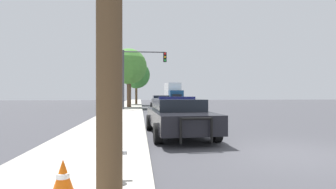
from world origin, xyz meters
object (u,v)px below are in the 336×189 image
object	(u,v)px
tree_sidewalk_mid	(129,67)
traffic_cone	(63,177)
police_car	(178,116)
box_truck	(173,92)
car_background_distant	(177,98)
traffic_light	(141,67)
car_background_midblock	(161,102)
tree_sidewalk_far	(136,75)
fire_hydrant	(112,151)

from	to	relation	value
tree_sidewalk_mid	traffic_cone	world-z (taller)	tree_sidewalk_mid
police_car	box_truck	bearing A→B (deg)	-99.67
car_background_distant	traffic_cone	world-z (taller)	car_background_distant
traffic_light	tree_sidewalk_mid	size ratio (longest dim) A/B	0.87
police_car	tree_sidewalk_mid	xyz separation A→B (m)	(-2.57, 18.23, 3.66)
car_background_midblock	tree_sidewalk_far	world-z (taller)	tree_sidewalk_far
car_background_midblock	car_background_distant	bearing A→B (deg)	77.56
tree_sidewalk_far	car_background_midblock	bearing A→B (deg)	-75.72
car_background_midblock	box_truck	xyz separation A→B (m)	(3.93, 21.29, 1.08)
fire_hydrant	tree_sidewalk_far	bearing A→B (deg)	89.99
traffic_light	police_car	bearing A→B (deg)	-84.57
fire_hydrant	tree_sidewalk_far	size ratio (longest dim) A/B	0.15
tree_sidewalk_mid	car_background_distant	bearing A→B (deg)	64.00
car_background_midblock	tree_sidewalk_far	distance (m)	10.58
police_car	car_background_distant	xyz separation A→B (m)	(4.60, 32.93, 0.04)
car_background_midblock	traffic_cone	bearing A→B (deg)	-97.67
tree_sidewalk_mid	tree_sidewalk_far	bearing A→B (deg)	84.53
fire_hydrant	box_truck	xyz separation A→B (m)	(6.41, 42.01, 1.23)
traffic_light	car_background_midblock	bearing A→B (deg)	32.26
fire_hydrant	tree_sidewalk_far	xyz separation A→B (m)	(0.01, 30.46, 3.45)
tree_sidewalk_far	police_car	bearing A→B (deg)	-85.70
police_car	fire_hydrant	size ratio (longest dim) A/B	6.07
car_background_distant	box_truck	bearing A→B (deg)	95.15
car_background_distant	tree_sidewalk_far	size ratio (longest dim) A/B	0.83
police_car	car_background_midblock	size ratio (longest dim) A/B	1.18
car_background_distant	traffic_cone	bearing A→B (deg)	-96.57
fire_hydrant	car_background_midblock	bearing A→B (deg)	83.16
traffic_cone	fire_hydrant	bearing A→B (deg)	49.54
box_truck	tree_sidewalk_far	xyz separation A→B (m)	(-6.41, -11.55, 2.21)
car_background_distant	tree_sidewalk_mid	xyz separation A→B (m)	(-7.17, -14.70, 3.62)
box_truck	police_car	bearing A→B (deg)	79.67
tree_sidewalk_mid	police_car	bearing A→B (deg)	-81.98
traffic_light	tree_sidewalk_far	world-z (taller)	tree_sidewalk_far
box_truck	tree_sidewalk_far	size ratio (longest dim) A/B	1.17
traffic_light	tree_sidewalk_far	size ratio (longest dim) A/B	0.94
traffic_light	box_truck	distance (m)	23.36
fire_hydrant	tree_sidewalk_mid	xyz separation A→B (m)	(-0.66, 23.44, 3.81)
fire_hydrant	traffic_light	distance (m)	19.79
fire_hydrant	traffic_cone	xyz separation A→B (m)	(-0.61, -0.71, -0.19)
tree_sidewalk_far	box_truck	bearing A→B (deg)	60.99
car_background_midblock	box_truck	distance (m)	21.68
fire_hydrant	traffic_cone	bearing A→B (deg)	-130.46
car_background_distant	car_background_midblock	xyz separation A→B (m)	(-4.02, -17.42, -0.04)
police_car	tree_sidewalk_mid	distance (m)	18.77
car_background_midblock	police_car	bearing A→B (deg)	-91.60
police_car	box_truck	distance (m)	37.09
car_background_midblock	fire_hydrant	bearing A→B (deg)	-96.30
box_truck	tree_sidewalk_mid	distance (m)	20.03
tree_sidewalk_mid	tree_sidewalk_far	world-z (taller)	tree_sidewalk_mid
car_background_midblock	tree_sidewalk_mid	size ratio (longest dim) A/B	0.71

